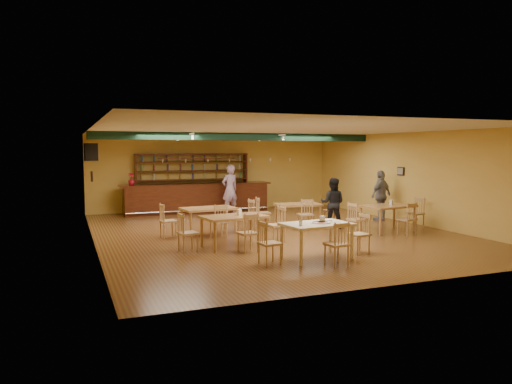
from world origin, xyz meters
name	(u,v)px	position (x,y,z in m)	size (l,w,h in m)	color
floor	(272,232)	(0.00, 0.00, 0.00)	(12.00, 12.00, 0.00)	#5B321A
ceiling_beam	(240,137)	(0.00, 2.80, 2.87)	(10.00, 0.30, 0.25)	black
track_rail_left	(185,135)	(-1.80, 3.40, 2.94)	(0.05, 2.50, 0.05)	white
track_rail_right	(271,136)	(1.40, 3.40, 2.94)	(0.05, 2.50, 0.05)	white
ac_unit	(91,152)	(-4.80, 4.20, 2.35)	(0.34, 0.70, 0.48)	white
picture_left	(92,176)	(-4.97, 1.00, 1.70)	(0.04, 0.34, 0.28)	black
picture_right	(401,171)	(4.97, 0.50, 1.70)	(0.04, 0.34, 0.28)	black
bar_counter	(197,198)	(-0.94, 5.15, 0.56)	(5.82, 0.85, 1.13)	#37130B
back_bar_hutch	(193,182)	(-0.94, 5.78, 1.14)	(4.50, 0.40, 2.28)	#37130B
poinsettia	(131,179)	(-3.40, 5.15, 1.36)	(0.25, 0.25, 0.45)	#B61023
dining_table_a	(209,221)	(-1.82, 0.41, 0.38)	(1.53, 0.92, 0.76)	olive
dining_table_b	(298,215)	(1.25, 0.82, 0.35)	(1.42, 0.85, 0.71)	olive
dining_table_c	(234,231)	(-1.75, -1.64, 0.39)	(1.57, 0.94, 0.79)	olive
dining_table_d	(387,218)	(3.24, -1.15, 0.39)	(1.57, 0.94, 0.79)	olive
near_table	(317,241)	(-0.47, -3.59, 0.40)	(1.50, 0.96, 0.80)	tan
pizza_tray	(321,222)	(-0.36, -3.59, 0.81)	(0.40, 0.40, 0.01)	silver
parmesan_shaker	(301,223)	(-0.95, -3.75, 0.86)	(0.07, 0.07, 0.11)	#EAE5C6
napkin_stack	(327,220)	(-0.09, -3.37, 0.82)	(0.20, 0.15, 0.03)	white
pizza_server	(326,221)	(-0.20, -3.53, 0.82)	(0.32, 0.09, 0.00)	silver
side_plate	(345,223)	(0.12, -3.80, 0.81)	(0.22, 0.22, 0.01)	white
patron_bar	(230,189)	(0.13, 4.33, 0.93)	(0.68, 0.45, 1.86)	#84489C
patron_right_a	(333,203)	(2.05, 0.02, 0.78)	(0.76, 0.59, 1.56)	black
patron_right_b	(381,195)	(4.44, 0.85, 0.86)	(1.01, 0.42, 1.72)	gray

